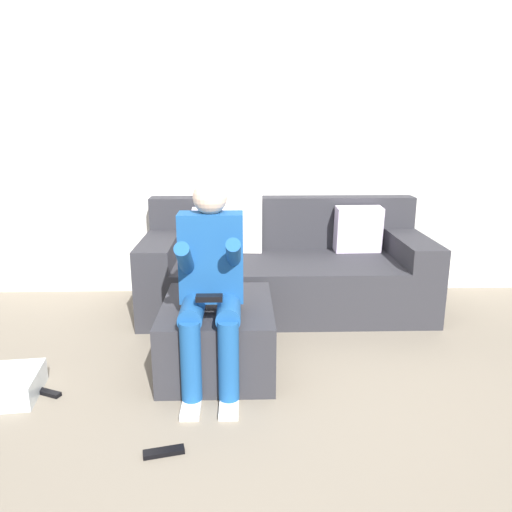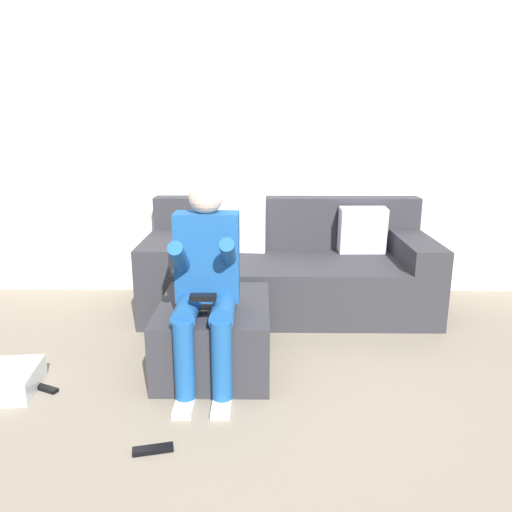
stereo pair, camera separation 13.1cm
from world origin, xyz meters
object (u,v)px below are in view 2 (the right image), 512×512
couch_sectional (287,269)px  ottoman (215,334)px  remote_by_storage_bin (43,388)px  person_seated (206,279)px  remote_near_ottoman (153,449)px

couch_sectional → ottoman: (-0.49, -1.02, -0.11)m
ottoman → remote_by_storage_bin: size_ratio=4.14×
person_seated → remote_near_ottoman: (-0.19, -0.65, -0.61)m
ottoman → remote_by_storage_bin: bearing=-161.5°
person_seated → remote_by_storage_bin: person_seated is taller
couch_sectional → remote_by_storage_bin: (-1.43, -1.34, -0.30)m
remote_near_ottoman → remote_by_storage_bin: 0.91m
couch_sectional → person_seated: 1.36m
remote_near_ottoman → couch_sectional: bearing=56.3°
person_seated → remote_near_ottoman: 0.91m
ottoman → remote_by_storage_bin: ottoman is taller
ottoman → couch_sectional: bearing=64.5°
person_seated → remote_by_storage_bin: 1.11m
couch_sectional → remote_near_ottoman: size_ratio=11.97×
person_seated → remote_by_storage_bin: bearing=-173.1°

